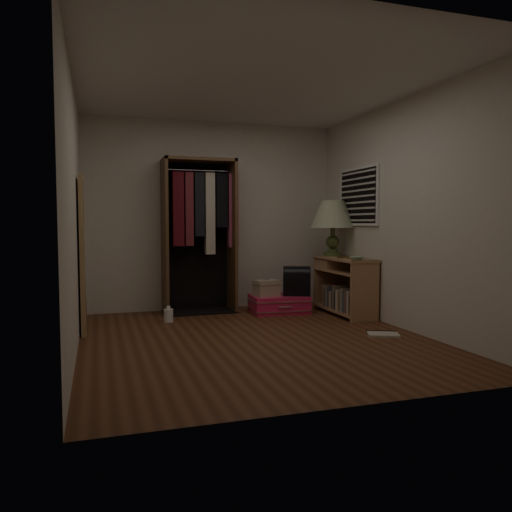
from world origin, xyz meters
name	(u,v)px	position (x,y,z in m)	size (l,w,h in m)	color
ground	(256,339)	(0.00, 0.00, 0.00)	(4.00, 4.00, 0.00)	#522B17
room_walls	(262,194)	(0.08, 0.04, 1.50)	(3.52, 4.02, 2.60)	beige
console_bookshelf	(344,284)	(1.54, 1.03, 0.40)	(0.42, 1.12, 0.75)	#AA7A52
open_wardrobe	(200,223)	(-0.23, 1.77, 1.21)	(1.01, 0.50, 2.05)	brown
floor_mirror	(83,255)	(-1.70, 1.00, 0.85)	(0.06, 0.80, 1.70)	tan
pink_suitcase	(279,304)	(0.76, 1.39, 0.12)	(0.80, 0.60, 0.23)	#DC1A4E
train_case	(266,288)	(0.58, 1.37, 0.34)	(0.36, 0.28, 0.23)	tan
black_bag	(297,280)	(1.00, 1.32, 0.44)	(0.42, 0.35, 0.39)	black
table_lamp	(333,216)	(1.54, 1.37, 1.31)	(0.69, 0.69, 0.76)	#415227
brass_tray	(347,257)	(1.54, 0.95, 0.76)	(0.28, 0.28, 0.01)	#A98541
ceramic_bowl	(356,258)	(1.49, 0.60, 0.77)	(0.17, 0.17, 0.04)	#97B59B
white_jug	(168,315)	(-0.74, 1.19, 0.08)	(0.14, 0.14, 0.20)	white
floor_book	(383,334)	(1.36, -0.23, 0.01)	(0.40, 0.37, 0.03)	beige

